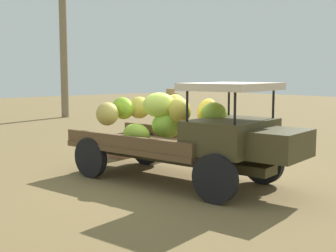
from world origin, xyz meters
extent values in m
plane|color=olive|center=(0.00, 0.00, 0.00)|extent=(60.00, 60.00, 0.00)
cube|color=#3F3920|center=(-0.03, -0.23, 0.43)|extent=(4.01, 1.19, 0.16)
cylinder|color=black|center=(1.24, 0.83, 0.38)|extent=(0.78, 0.28, 0.77)
cylinder|color=black|center=(1.54, -0.74, 0.38)|extent=(0.78, 0.28, 0.77)
cylinder|color=black|center=(-1.51, 0.30, 0.38)|extent=(0.78, 0.28, 0.77)
cylinder|color=black|center=(-1.21, -1.27, 0.38)|extent=(0.78, 0.28, 0.77)
cube|color=brown|center=(-0.48, -0.31, 0.61)|extent=(3.27, 2.25, 0.10)
cube|color=brown|center=(-0.63, 0.47, 0.77)|extent=(2.96, 0.64, 0.22)
cube|color=brown|center=(-0.32, -1.10, 0.77)|extent=(2.96, 0.64, 0.22)
cube|color=#3F3920|center=(1.19, 0.01, 0.94)|extent=(1.37, 1.70, 0.55)
cube|color=#3F3920|center=(2.08, 0.18, 0.88)|extent=(0.89, 1.18, 0.44)
cylinder|color=black|center=(1.50, 0.73, 1.49)|extent=(0.04, 0.04, 0.55)
cylinder|color=black|center=(1.75, -0.54, 1.49)|extent=(0.04, 0.04, 0.55)
cylinder|color=black|center=(0.64, 0.56, 1.49)|extent=(0.04, 0.04, 0.55)
cylinder|color=black|center=(0.88, -0.71, 1.49)|extent=(0.04, 0.04, 0.55)
cube|color=beige|center=(1.19, 0.01, 1.76)|extent=(1.48, 1.72, 0.12)
ellipsoid|color=gold|center=(-0.61, 0.32, 1.31)|extent=(0.66, 0.67, 0.60)
ellipsoid|color=#85AE35|center=(0.64, 0.17, 1.25)|extent=(0.66, 0.68, 0.51)
ellipsoid|color=#B4D14B|center=(-0.37, -0.26, 1.39)|extent=(0.83, 0.84, 0.60)
ellipsoid|color=gold|center=(0.26, 0.39, 1.27)|extent=(0.66, 0.65, 0.57)
ellipsoid|color=#91B732|center=(-0.47, -0.72, 0.87)|extent=(0.65, 0.52, 0.48)
ellipsoid|color=#8BBF39|center=(-0.28, -0.14, 1.00)|extent=(0.86, 0.86, 0.64)
ellipsoid|color=tan|center=(-1.55, -0.66, 1.16)|extent=(0.47, 0.58, 0.58)
ellipsoid|color=#91C32D|center=(-1.59, -0.25, 1.25)|extent=(0.71, 0.47, 0.48)
ellipsoid|color=gold|center=(-1.37, 0.02, 1.27)|extent=(0.56, 0.60, 0.51)
ellipsoid|color=gold|center=(0.11, -0.18, 1.31)|extent=(0.67, 0.66, 0.54)
cylinder|color=#8A6255|center=(-1.68, 1.31, 0.39)|extent=(0.15, 0.15, 0.78)
cylinder|color=#8A6255|center=(-1.92, 1.21, 0.39)|extent=(0.15, 0.15, 0.78)
cube|color=#44526A|center=(-1.80, 1.26, 1.06)|extent=(0.46, 0.37, 0.56)
cylinder|color=#44526A|center=(-1.67, 1.21, 1.14)|extent=(0.40, 0.28, 0.10)
cylinder|color=#44526A|center=(-1.86, 1.13, 1.14)|extent=(0.21, 0.41, 0.10)
sphere|color=#936348|center=(-1.80, 1.26, 1.45)|extent=(0.22, 0.22, 0.22)
cylinder|color=olive|center=(-1.80, 1.26, 1.52)|extent=(0.34, 0.34, 0.02)
cylinder|color=olive|center=(-1.80, 1.26, 1.58)|extent=(0.20, 0.20, 0.10)
cube|color=brown|center=(-2.56, 0.35, 0.25)|extent=(0.53, 0.54, 0.50)
cylinder|color=#7D6E55|center=(-12.37, 4.09, 4.81)|extent=(0.34, 0.34, 9.62)
camera|label=1|loc=(6.20, -5.67, 1.98)|focal=48.42mm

